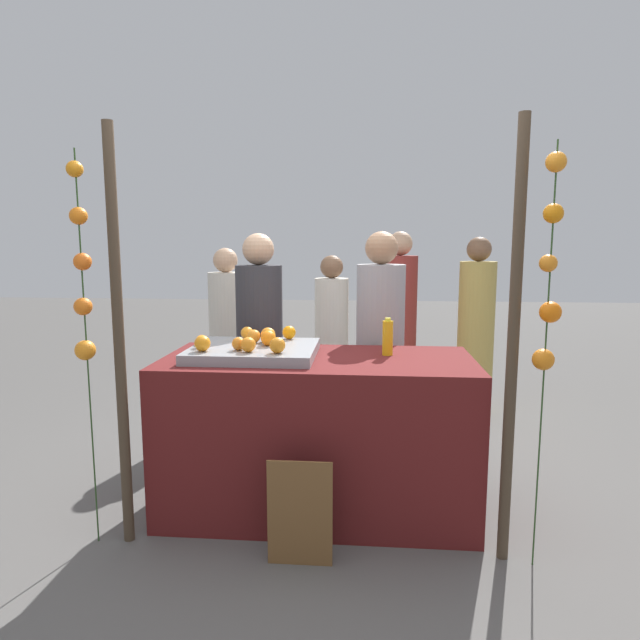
{
  "coord_description": "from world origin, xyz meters",
  "views": [
    {
      "loc": [
        0.27,
        -3.06,
        1.59
      ],
      "look_at": [
        0.0,
        0.15,
        1.13
      ],
      "focal_mm": 30.11,
      "sensor_mm": 36.0,
      "label": 1
    }
  ],
  "objects_px": {
    "juice_bottle": "(388,338)",
    "stall_counter": "(318,433)",
    "orange_0": "(247,333)",
    "vendor_right": "(380,360)",
    "vendor_left": "(260,357)",
    "orange_1": "(202,341)",
    "chalkboard_sign": "(300,514)"
  },
  "relations": [
    {
      "from": "stall_counter",
      "to": "vendor_right",
      "type": "relative_size",
      "value": 1.08
    },
    {
      "from": "stall_counter",
      "to": "chalkboard_sign",
      "type": "bearing_deg",
      "value": -93.52
    },
    {
      "from": "orange_1",
      "to": "vendor_right",
      "type": "xyz_separation_m",
      "value": [
        1.05,
        0.71,
        -0.25
      ]
    },
    {
      "from": "orange_1",
      "to": "vendor_left",
      "type": "bearing_deg",
      "value": 75.98
    },
    {
      "from": "chalkboard_sign",
      "to": "orange_0",
      "type": "bearing_deg",
      "value": 117.8
    },
    {
      "from": "stall_counter",
      "to": "vendor_right",
      "type": "distance_m",
      "value": 0.82
    },
    {
      "from": "juice_bottle",
      "to": "chalkboard_sign",
      "type": "xyz_separation_m",
      "value": [
        -0.44,
        -0.7,
        -0.77
      ]
    },
    {
      "from": "stall_counter",
      "to": "juice_bottle",
      "type": "relative_size",
      "value": 8.09
    },
    {
      "from": "orange_0",
      "to": "vendor_left",
      "type": "height_order",
      "value": "vendor_left"
    },
    {
      "from": "orange_0",
      "to": "juice_bottle",
      "type": "height_order",
      "value": "juice_bottle"
    },
    {
      "from": "orange_1",
      "to": "vendor_left",
      "type": "distance_m",
      "value": 0.82
    },
    {
      "from": "orange_1",
      "to": "chalkboard_sign",
      "type": "distance_m",
      "value": 1.12
    },
    {
      "from": "stall_counter",
      "to": "orange_0",
      "type": "xyz_separation_m",
      "value": [
        -0.47,
        0.23,
        0.56
      ]
    },
    {
      "from": "chalkboard_sign",
      "to": "vendor_right",
      "type": "height_order",
      "value": "vendor_right"
    },
    {
      "from": "orange_1",
      "to": "chalkboard_sign",
      "type": "bearing_deg",
      "value": -39.8
    },
    {
      "from": "juice_bottle",
      "to": "stall_counter",
      "type": "bearing_deg",
      "value": -165.54
    },
    {
      "from": "orange_0",
      "to": "vendor_right",
      "type": "bearing_deg",
      "value": 26.45
    },
    {
      "from": "orange_0",
      "to": "juice_bottle",
      "type": "relative_size",
      "value": 0.36
    },
    {
      "from": "orange_0",
      "to": "vendor_right",
      "type": "xyz_separation_m",
      "value": [
        0.85,
        0.42,
        -0.25
      ]
    },
    {
      "from": "orange_0",
      "to": "orange_1",
      "type": "relative_size",
      "value": 1.09
    },
    {
      "from": "vendor_right",
      "to": "juice_bottle",
      "type": "bearing_deg",
      "value": -87.03
    },
    {
      "from": "juice_bottle",
      "to": "vendor_left",
      "type": "xyz_separation_m",
      "value": [
        -0.89,
        0.59,
        -0.26
      ]
    },
    {
      "from": "juice_bottle",
      "to": "vendor_left",
      "type": "distance_m",
      "value": 1.1
    },
    {
      "from": "orange_0",
      "to": "orange_1",
      "type": "height_order",
      "value": "orange_0"
    },
    {
      "from": "stall_counter",
      "to": "vendor_right",
      "type": "bearing_deg",
      "value": 59.81
    },
    {
      "from": "orange_0",
      "to": "vendor_right",
      "type": "height_order",
      "value": "vendor_right"
    },
    {
      "from": "orange_0",
      "to": "vendor_left",
      "type": "relative_size",
      "value": 0.05
    },
    {
      "from": "stall_counter",
      "to": "orange_0",
      "type": "distance_m",
      "value": 0.77
    },
    {
      "from": "orange_1",
      "to": "vendor_right",
      "type": "height_order",
      "value": "vendor_right"
    },
    {
      "from": "vendor_right",
      "to": "chalkboard_sign",
      "type": "bearing_deg",
      "value": -108.5
    },
    {
      "from": "orange_1",
      "to": "vendor_right",
      "type": "bearing_deg",
      "value": 34.12
    },
    {
      "from": "chalkboard_sign",
      "to": "orange_1",
      "type": "bearing_deg",
      "value": 140.2
    }
  ]
}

